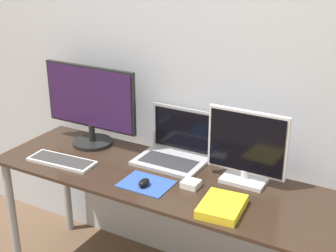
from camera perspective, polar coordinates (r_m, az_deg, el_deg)
The scene contains 10 objects.
wall_back at distance 2.47m, azimuth 3.21°, elevation 8.01°, with size 7.00×0.05×2.50m.
desk at distance 2.41m, azimuth -0.83°, elevation -8.22°, with size 1.82×0.57×0.73m.
monitor_left at distance 2.68m, azimuth -9.45°, elevation 2.65°, with size 0.59×0.23×0.46m.
monitor_right at distance 2.27m, azimuth 9.55°, elevation -2.71°, with size 0.39×0.15×0.37m.
laptop at distance 2.51m, azimuth 0.86°, elevation -2.71°, with size 0.36×0.27×0.27m.
keyboard at distance 2.56m, azimuth -12.82°, elevation -4.18°, with size 0.38×0.16×0.02m.
mousepad at distance 2.29m, azimuth -2.66°, elevation -7.05°, with size 0.25×0.19×0.00m.
mouse at distance 2.26m, azimuth -2.94°, elevation -6.92°, with size 0.04×0.07×0.04m.
book at distance 2.09m, azimuth 6.60°, elevation -9.73°, with size 0.20×0.24×0.04m.
power_brick at distance 2.26m, azimuth 2.80°, elevation -7.06°, with size 0.08×0.08×0.03m.
Camera 1 is at (1.05, -1.52, 1.83)m, focal length 50.00 mm.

